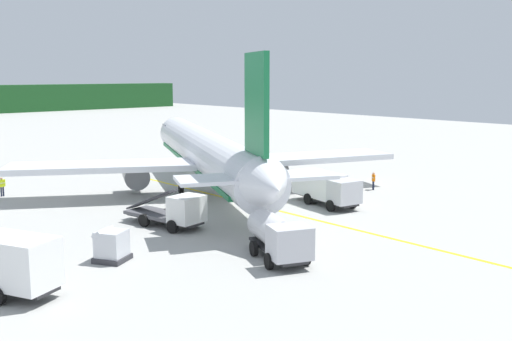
% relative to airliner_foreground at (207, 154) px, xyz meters
% --- Properties ---
extents(airliner_foreground, '(32.88, 38.96, 11.90)m').
position_rel_airliner_foreground_xyz_m(airliner_foreground, '(0.00, 0.00, 0.00)').
color(airliner_foreground, silver).
rests_on(airliner_foreground, ground).
extents(service_truck_fuel, '(3.30, 6.80, 2.66)m').
position_rel_airliner_foreground_xyz_m(service_truck_fuel, '(-9.80, -9.22, -2.22)').
color(service_truck_fuel, white).
rests_on(service_truck_fuel, ground).
extents(service_truck_baggage, '(3.96, 5.87, 2.40)m').
position_rel_airliner_foreground_xyz_m(service_truck_baggage, '(-9.39, -18.96, -2.00)').
color(service_truck_baggage, silver).
rests_on(service_truck_baggage, ground).
extents(service_truck_catering, '(3.40, 6.80, 2.58)m').
position_rel_airliner_foreground_xyz_m(service_truck_catering, '(3.39, -11.33, -1.91)').
color(service_truck_catering, silver).
rests_on(service_truck_catering, ground).
extents(service_truck_pushback, '(4.46, 6.31, 2.96)m').
position_rel_airliner_foreground_xyz_m(service_truck_pushback, '(-23.01, -14.00, -1.77)').
color(service_truck_pushback, silver).
rests_on(service_truck_pushback, ground).
extents(cargo_container_near, '(2.32, 2.32, 1.90)m').
position_rel_airliner_foreground_xyz_m(cargo_container_near, '(-16.62, -12.81, -2.50)').
color(cargo_container_near, '#333338').
rests_on(cargo_container_near, ground).
extents(crew_marshaller, '(0.46, 0.51, 1.65)m').
position_rel_airliner_foreground_xyz_m(crew_marshaller, '(11.44, -10.11, -2.42)').
color(crew_marshaller, '#191E33').
rests_on(crew_marshaller, ground).
extents(crew_loader_left, '(0.63, 0.23, 1.70)m').
position_rel_airliner_foreground_xyz_m(crew_loader_left, '(-14.98, 9.78, -2.39)').
color(crew_loader_left, '#191E33').
rests_on(crew_loader_left, ground).
extents(apron_guide_line, '(0.30, 60.00, 0.01)m').
position_rel_airliner_foreground_xyz_m(apron_guide_line, '(-0.92, -4.49, -3.39)').
color(apron_guide_line, yellow).
rests_on(apron_guide_line, ground).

